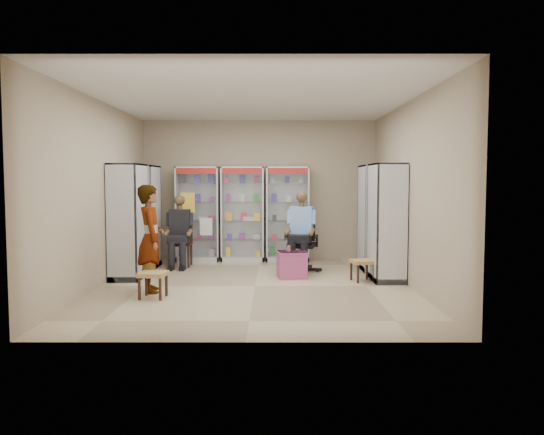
{
  "coord_description": "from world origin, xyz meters",
  "views": [
    {
      "loc": [
        0.28,
        -8.5,
        1.71
      ],
      "look_at": [
        0.27,
        0.7,
        1.07
      ],
      "focal_mm": 35.0,
      "sensor_mm": 36.0,
      "label": 1
    }
  ],
  "objects_px": {
    "cabinet_right_far": "(374,218)",
    "pink_trunk": "(292,265)",
    "cabinet_back_left": "(198,214)",
    "cabinet_left_far": "(144,217)",
    "woven_stool_a": "(363,271)",
    "cabinet_back_right": "(287,214)",
    "cabinet_back_mid": "(243,214)",
    "seated_shopkeeper": "(302,234)",
    "cabinet_left_near": "(128,221)",
    "wooden_chair": "(181,243)",
    "standing_man": "(151,239)",
    "cabinet_right_near": "(387,222)",
    "office_chair": "(302,242)",
    "woven_stool_b": "(153,285)"
  },
  "relations": [
    {
      "from": "cabinet_right_near",
      "to": "standing_man",
      "type": "relative_size",
      "value": 1.21
    },
    {
      "from": "cabinet_back_mid",
      "to": "seated_shopkeeper",
      "type": "distance_m",
      "value": 1.84
    },
    {
      "from": "cabinet_back_left",
      "to": "cabinet_left_near",
      "type": "distance_m",
      "value": 2.23
    },
    {
      "from": "seated_shopkeeper",
      "to": "cabinet_left_near",
      "type": "bearing_deg",
      "value": -155.39
    },
    {
      "from": "cabinet_back_mid",
      "to": "cabinet_right_far",
      "type": "height_order",
      "value": "same"
    },
    {
      "from": "cabinet_back_left",
      "to": "pink_trunk",
      "type": "bearing_deg",
      "value": -45.81
    },
    {
      "from": "woven_stool_b",
      "to": "standing_man",
      "type": "xyz_separation_m",
      "value": [
        -0.13,
        0.44,
        0.63
      ]
    },
    {
      "from": "cabinet_back_left",
      "to": "cabinet_left_far",
      "type": "bearing_deg",
      "value": -135.0
    },
    {
      "from": "cabinet_back_left",
      "to": "woven_stool_a",
      "type": "bearing_deg",
      "value": -36.65
    },
    {
      "from": "cabinet_right_near",
      "to": "seated_shopkeeper",
      "type": "xyz_separation_m",
      "value": [
        -1.4,
        0.85,
        -0.29
      ]
    },
    {
      "from": "pink_trunk",
      "to": "cabinet_back_right",
      "type": "bearing_deg",
      "value": 90.64
    },
    {
      "from": "cabinet_right_near",
      "to": "woven_stool_b",
      "type": "bearing_deg",
      "value": 110.51
    },
    {
      "from": "cabinet_left_near",
      "to": "wooden_chair",
      "type": "relative_size",
      "value": 2.13
    },
    {
      "from": "cabinet_back_left",
      "to": "cabinet_left_far",
      "type": "height_order",
      "value": "same"
    },
    {
      "from": "cabinet_left_near",
      "to": "cabinet_back_right",
      "type": "bearing_deg",
      "value": 125.65
    },
    {
      "from": "cabinet_back_right",
      "to": "cabinet_back_left",
      "type": "bearing_deg",
      "value": 180.0
    },
    {
      "from": "cabinet_back_left",
      "to": "cabinet_right_near",
      "type": "relative_size",
      "value": 1.0
    },
    {
      "from": "cabinet_back_mid",
      "to": "seated_shopkeeper",
      "type": "xyz_separation_m",
      "value": [
        1.18,
        -1.38,
        -0.29
      ]
    },
    {
      "from": "cabinet_right_far",
      "to": "woven_stool_a",
      "type": "bearing_deg",
      "value": 160.74
    },
    {
      "from": "woven_stool_b",
      "to": "wooden_chair",
      "type": "bearing_deg",
      "value": 91.85
    },
    {
      "from": "cabinet_back_right",
      "to": "cabinet_left_near",
      "type": "height_order",
      "value": "same"
    },
    {
      "from": "seated_shopkeeper",
      "to": "cabinet_back_right",
      "type": "bearing_deg",
      "value": 112.1
    },
    {
      "from": "cabinet_back_left",
      "to": "woven_stool_a",
      "type": "distance_m",
      "value": 3.97
    },
    {
      "from": "cabinet_left_far",
      "to": "cabinet_right_far",
      "type": "bearing_deg",
      "value": 87.43
    },
    {
      "from": "cabinet_left_near",
      "to": "standing_man",
      "type": "distance_m",
      "value": 1.33
    },
    {
      "from": "cabinet_back_mid",
      "to": "cabinet_left_far",
      "type": "height_order",
      "value": "same"
    },
    {
      "from": "cabinet_right_near",
      "to": "cabinet_left_far",
      "type": "distance_m",
      "value": 4.65
    },
    {
      "from": "cabinet_left_far",
      "to": "pink_trunk",
      "type": "distance_m",
      "value": 3.13
    },
    {
      "from": "cabinet_left_near",
      "to": "pink_trunk",
      "type": "relative_size",
      "value": 4.14
    },
    {
      "from": "wooden_chair",
      "to": "woven_stool_b",
      "type": "height_order",
      "value": "wooden_chair"
    },
    {
      "from": "cabinet_back_right",
      "to": "cabinet_right_far",
      "type": "relative_size",
      "value": 1.0
    },
    {
      "from": "cabinet_right_near",
      "to": "cabinet_right_far",
      "type": "bearing_deg",
      "value": 0.0
    },
    {
      "from": "cabinet_left_far",
      "to": "woven_stool_a",
      "type": "distance_m",
      "value": 4.35
    },
    {
      "from": "cabinet_back_mid",
      "to": "woven_stool_b",
      "type": "bearing_deg",
      "value": -107.05
    },
    {
      "from": "cabinet_left_far",
      "to": "seated_shopkeeper",
      "type": "distance_m",
      "value": 3.11
    },
    {
      "from": "cabinet_right_near",
      "to": "pink_trunk",
      "type": "distance_m",
      "value": 1.8
    },
    {
      "from": "pink_trunk",
      "to": "woven_stool_b",
      "type": "distance_m",
      "value": 2.64
    },
    {
      "from": "cabinet_right_far",
      "to": "standing_man",
      "type": "relative_size",
      "value": 1.21
    },
    {
      "from": "pink_trunk",
      "to": "woven_stool_a",
      "type": "relative_size",
      "value": 1.33
    },
    {
      "from": "cabinet_left_near",
      "to": "wooden_chair",
      "type": "xyz_separation_m",
      "value": [
        0.68,
        1.3,
        -0.53
      ]
    },
    {
      "from": "woven_stool_b",
      "to": "cabinet_right_far",
      "type": "bearing_deg",
      "value": 33.92
    },
    {
      "from": "wooden_chair",
      "to": "woven_stool_a",
      "type": "relative_size",
      "value": 2.58
    },
    {
      "from": "cabinet_back_right",
      "to": "woven_stool_b",
      "type": "xyz_separation_m",
      "value": [
        -2.06,
        -3.61,
        -0.81
      ]
    },
    {
      "from": "cabinet_back_left",
      "to": "cabinet_back_right",
      "type": "distance_m",
      "value": 1.9
    },
    {
      "from": "cabinet_right_far",
      "to": "pink_trunk",
      "type": "xyz_separation_m",
      "value": [
        -1.61,
        -0.85,
        -0.77
      ]
    },
    {
      "from": "cabinet_left_far",
      "to": "woven_stool_a",
      "type": "xyz_separation_m",
      "value": [
        4.04,
        -1.39,
        -0.82
      ]
    },
    {
      "from": "pink_trunk",
      "to": "standing_man",
      "type": "bearing_deg",
      "value": -151.53
    },
    {
      "from": "cabinet_back_left",
      "to": "wooden_chair",
      "type": "height_order",
      "value": "cabinet_back_left"
    },
    {
      "from": "cabinet_back_left",
      "to": "cabinet_right_near",
      "type": "height_order",
      "value": "same"
    },
    {
      "from": "cabinet_back_mid",
      "to": "office_chair",
      "type": "bearing_deg",
      "value": -48.48
    }
  ]
}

